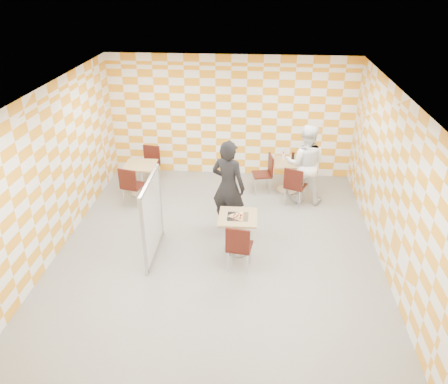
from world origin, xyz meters
name	(u,v)px	position (x,y,z in m)	size (l,w,h in m)	color
room_shell	(220,167)	(0.00, 0.54, 1.50)	(7.00, 7.00, 7.00)	gray
main_table	(238,227)	(0.37, 0.03, 0.51)	(0.70, 0.70, 0.75)	tan
second_table	(289,171)	(1.44, 2.61, 0.51)	(0.70, 0.70, 0.75)	tan
empty_table	(141,174)	(-2.00, 2.16, 0.51)	(0.70, 0.70, 0.75)	tan
chair_main_front	(239,245)	(0.42, -0.58, 0.54)	(0.48, 0.49, 0.92)	#38110B
chair_second_front	(294,184)	(1.52, 1.88, 0.54)	(0.55, 0.56, 0.92)	#38110B
chair_second_side	(266,171)	(0.90, 2.51, 0.54)	(0.50, 0.50, 0.92)	#38110B
chair_empty_near	(131,184)	(-2.08, 1.58, 0.54)	(0.51, 0.51, 0.92)	#38110B
chair_empty_far	(150,162)	(-1.92, 2.80, 0.54)	(0.49, 0.50, 0.92)	#38110B
partition	(152,217)	(-1.16, -0.20, 0.79)	(0.08, 1.38, 1.55)	white
man_dark	(228,187)	(0.14, 0.79, 0.96)	(0.70, 0.46, 1.92)	black
man_white	(305,164)	(1.75, 2.14, 0.91)	(0.88, 0.69, 1.82)	white
pizza_on_foil	(238,216)	(0.37, 0.02, 0.77)	(0.40, 0.40, 0.04)	silver
sport_bottle	(283,156)	(1.29, 2.71, 0.84)	(0.06, 0.06, 0.20)	white
soda_bottle	(293,156)	(1.51, 2.68, 0.85)	(0.07, 0.07, 0.23)	black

